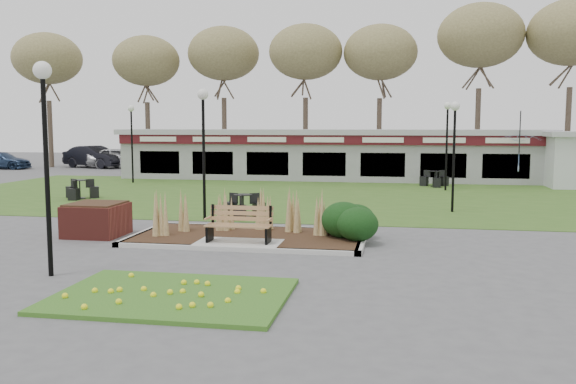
% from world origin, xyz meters
% --- Properties ---
extents(ground, '(100.00, 100.00, 0.00)m').
position_xyz_m(ground, '(0.00, 0.00, 0.00)').
color(ground, '#515154').
rests_on(ground, ground).
extents(lawn, '(34.00, 16.00, 0.02)m').
position_xyz_m(lawn, '(0.00, 12.00, 0.01)').
color(lawn, '#345C1D').
rests_on(lawn, ground).
extents(flower_bed, '(4.20, 3.00, 0.16)m').
position_xyz_m(flower_bed, '(0.00, -4.60, 0.07)').
color(flower_bed, '#275F1B').
rests_on(flower_bed, ground).
extents(planting_bed, '(6.75, 3.40, 1.27)m').
position_xyz_m(planting_bed, '(1.27, 1.35, 0.37)').
color(planting_bed, '#311F13').
rests_on(planting_bed, ground).
extents(park_bench, '(1.70, 0.66, 0.93)m').
position_xyz_m(park_bench, '(0.00, 0.25, 0.59)').
color(park_bench, olive).
rests_on(park_bench, ground).
extents(brick_planter, '(1.50, 1.50, 0.95)m').
position_xyz_m(brick_planter, '(-4.40, 1.00, 0.48)').
color(brick_planter, maroon).
rests_on(brick_planter, ground).
extents(food_pavilion, '(24.60, 3.40, 2.90)m').
position_xyz_m(food_pavilion, '(0.00, 19.96, 1.48)').
color(food_pavilion, gray).
rests_on(food_pavilion, ground).
extents(tree_backdrop, '(47.24, 5.24, 10.36)m').
position_xyz_m(tree_backdrop, '(0.00, 28.00, 8.36)').
color(tree_backdrop, '#47382B').
rests_on(tree_backdrop, ground).
extents(lamp_post_near_right, '(0.37, 0.37, 4.42)m').
position_xyz_m(lamp_post_near_right, '(-3.08, -3.50, 3.22)').
color(lamp_post_near_right, black).
rests_on(lamp_post_near_right, ground).
extents(lamp_post_mid_left, '(0.36, 0.36, 4.32)m').
position_xyz_m(lamp_post_mid_left, '(-2.28, 4.33, 3.15)').
color(lamp_post_mid_left, black).
rests_on(lamp_post_mid_left, ground).
extents(lamp_post_mid_right, '(0.35, 0.35, 4.24)m').
position_xyz_m(lamp_post_mid_right, '(6.30, 15.17, 3.09)').
color(lamp_post_mid_right, black).
rests_on(lamp_post_mid_right, ground).
extents(lamp_post_far_right, '(0.33, 0.33, 3.98)m').
position_xyz_m(lamp_post_far_right, '(5.98, 7.64, 2.90)').
color(lamp_post_far_right, black).
rests_on(lamp_post_far_right, ground).
extents(lamp_post_far_left, '(0.35, 0.35, 4.22)m').
position_xyz_m(lamp_post_far_left, '(-10.22, 16.19, 3.07)').
color(lamp_post_far_left, black).
rests_on(lamp_post_far_left, ground).
extents(bistro_set_a, '(1.51, 1.35, 0.80)m').
position_xyz_m(bistro_set_a, '(-9.34, 8.96, 0.29)').
color(bistro_set_a, black).
rests_on(bistro_set_a, ground).
extents(bistro_set_c, '(1.48, 1.35, 0.79)m').
position_xyz_m(bistro_set_c, '(-1.13, 5.00, 0.28)').
color(bistro_set_c, black).
rests_on(bistro_set_c, ground).
extents(bistro_set_d, '(1.49, 1.37, 0.80)m').
position_xyz_m(bistro_set_d, '(5.90, 17.00, 0.29)').
color(bistro_set_d, black).
rests_on(bistro_set_d, ground).
extents(patio_umbrella, '(2.68, 2.71, 2.76)m').
position_xyz_m(patio_umbrella, '(10.13, 18.00, 1.76)').
color(patio_umbrella, black).
rests_on(patio_umbrella, ground).
extents(car_silver, '(4.72, 2.62, 1.52)m').
position_xyz_m(car_silver, '(-16.23, 27.00, 0.76)').
color(car_silver, '#AAABAF').
rests_on(car_silver, ground).
extents(car_black, '(5.22, 3.12, 1.62)m').
position_xyz_m(car_black, '(-18.14, 27.00, 0.81)').
color(car_black, black).
rests_on(car_black, ground).
extents(car_blue, '(4.29, 1.86, 1.23)m').
position_xyz_m(car_blue, '(-24.16, 24.65, 0.61)').
color(car_blue, navy).
rests_on(car_blue, ground).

